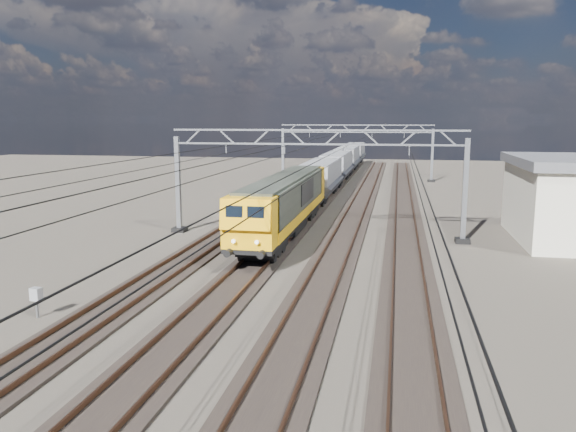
% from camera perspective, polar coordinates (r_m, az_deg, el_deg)
% --- Properties ---
extents(ground, '(160.00, 160.00, 0.00)m').
position_cam_1_polar(ground, '(33.59, 1.67, -3.52)').
color(ground, black).
rests_on(ground, ground).
extents(track_outer_west, '(2.60, 140.00, 0.30)m').
position_cam_1_polar(track_outer_west, '(35.02, -8.07, -2.94)').
color(track_outer_west, black).
rests_on(track_outer_west, ground).
extents(track_loco, '(2.60, 140.00, 0.30)m').
position_cam_1_polar(track_loco, '(33.94, -1.67, -3.26)').
color(track_loco, black).
rests_on(track_loco, ground).
extents(track_inner_east, '(2.60, 140.00, 0.30)m').
position_cam_1_polar(track_inner_east, '(33.31, 5.07, -3.54)').
color(track_inner_east, black).
rests_on(track_inner_east, ground).
extents(track_outer_east, '(2.60, 140.00, 0.30)m').
position_cam_1_polar(track_outer_east, '(33.15, 11.98, -3.78)').
color(track_outer_east, black).
rests_on(track_outer_east, ground).
extents(catenary_gantry_mid, '(19.90, 0.90, 7.11)m').
position_cam_1_polar(catenary_gantry_mid, '(36.84, 2.72, 3.81)').
color(catenary_gantry_mid, '#91969E').
rests_on(catenary_gantry_mid, ground).
extents(catenary_gantry_far, '(19.90, 0.90, 7.11)m').
position_cam_1_polar(catenary_gantry_far, '(72.55, 6.90, 6.68)').
color(catenary_gantry_far, '#91969E').
rests_on(catenary_gantry_far, ground).
extents(overhead_wires, '(12.03, 140.00, 0.53)m').
position_cam_1_polar(overhead_wires, '(40.65, 3.57, 6.97)').
color(overhead_wires, black).
rests_on(overhead_wires, ground).
extents(locomotive, '(2.76, 21.10, 3.62)m').
position_cam_1_polar(locomotive, '(37.58, -0.27, 1.51)').
color(locomotive, black).
rests_on(locomotive, ground).
extents(hopper_wagon_lead, '(3.38, 13.00, 3.25)m').
position_cam_1_polar(hopper_wagon_lead, '(54.92, 3.37, 4.01)').
color(hopper_wagon_lead, black).
rests_on(hopper_wagon_lead, ground).
extents(hopper_wagon_mid, '(3.38, 13.00, 3.25)m').
position_cam_1_polar(hopper_wagon_mid, '(68.97, 4.97, 5.16)').
color(hopper_wagon_mid, black).
rests_on(hopper_wagon_mid, ground).
extents(hopper_wagon_third, '(3.38, 13.00, 3.25)m').
position_cam_1_polar(hopper_wagon_third, '(83.06, 6.02, 5.92)').
color(hopper_wagon_third, black).
rests_on(hopper_wagon_third, ground).
extents(hopper_wagon_fourth, '(3.38, 13.00, 3.25)m').
position_cam_1_polar(hopper_wagon_fourth, '(97.19, 6.78, 6.45)').
color(hopper_wagon_fourth, black).
rests_on(hopper_wagon_fourth, ground).
extents(trackside_cabinet, '(0.45, 0.36, 1.22)m').
position_cam_1_polar(trackside_cabinet, '(24.30, -24.21, -7.34)').
color(trackside_cabinet, '#91969E').
rests_on(trackside_cabinet, ground).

